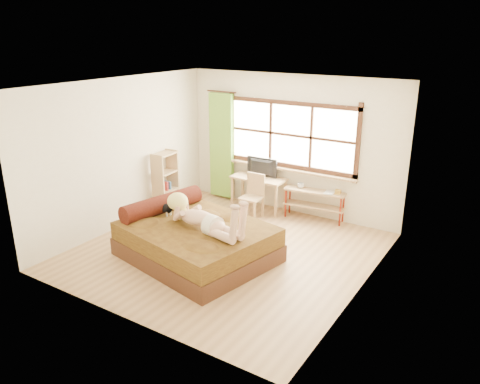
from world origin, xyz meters
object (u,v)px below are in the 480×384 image
Objects in this scene: pipe_shelf at (315,198)px; chair at (253,193)px; kitten at (165,207)px; desk at (259,182)px; bed at (195,239)px; woman at (202,209)px; bookshelf at (166,181)px.

chair is at bearing -162.28° from pipe_shelf.
kitten is 0.31× the size of desk.
desk is 1.28× the size of chair.
kitten is (-0.67, 0.09, 0.39)m from bed.
woman is 2.12m from chair.
bed is 2.11× the size of bookshelf.
woman is 1.83× the size of chair.
chair is at bearing 85.07° from kitten.
bed is at bearing -87.50° from chair.
kitten is 2.00m from chair.
desk is at bearing 28.78° from bookshelf.
woman is 1.30× the size of bookshelf.
bed is at bearing -42.08° from bookshelf.
kitten is 2.33m from desk.
bed is 2.00m from chair.
pipe_shelf is (1.64, 2.40, -0.26)m from kitten.
woman reaches higher than chair.
bookshelf is (-2.73, -1.15, 0.18)m from pipe_shelf.
desk is (0.46, 2.28, -0.10)m from kitten.
kitten reaches higher than pipe_shelf.
bookshelf is at bearing -164.01° from pipe_shelf.
bed is at bearing -118.21° from pipe_shelf.
pipe_shelf is at bearing 67.15° from kitten.
woman is 1.30× the size of pipe_shelf.
kitten is 0.28× the size of bookshelf.
bed reaches higher than kitten.
bed is 0.78m from kitten.
desk is 1.19m from pipe_shelf.
bed is 0.63m from woman.
desk is 1.86m from bookshelf.
kitten is at bearing -176.16° from bed.
bookshelf is at bearing -158.79° from chair.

